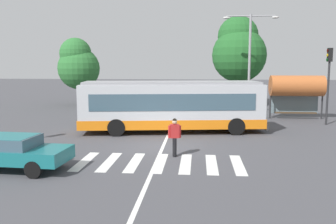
{
  "coord_description": "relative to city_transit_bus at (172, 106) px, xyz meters",
  "views": [
    {
      "loc": [
        1.88,
        -17.43,
        4.09
      ],
      "look_at": [
        0.11,
        3.47,
        1.3
      ],
      "focal_mm": 38.63,
      "sensor_mm": 36.0,
      "label": 1
    }
  ],
  "objects": [
    {
      "name": "parked_car_silver",
      "position": [
        -2.37,
        12.0,
        -0.82
      ],
      "size": [
        2.02,
        4.57,
        1.35
      ],
      "color": "black",
      "rests_on": "ground_plane"
    },
    {
      "name": "parked_car_white",
      "position": [
        0.32,
        12.25,
        -0.82
      ],
      "size": [
        1.96,
        4.54,
        1.35
      ],
      "color": "black",
      "rests_on": "ground_plane"
    },
    {
      "name": "bus_stop_shelter",
      "position": [
        8.9,
        6.12,
        0.83
      ],
      "size": [
        3.91,
        1.54,
        3.25
      ],
      "color": "#28282B",
      "rests_on": "ground_plane"
    },
    {
      "name": "parked_car_charcoal",
      "position": [
        3.18,
        12.06,
        -0.82
      ],
      "size": [
        2.07,
        4.6,
        1.35
      ],
      "color": "black",
      "rests_on": "ground_plane"
    },
    {
      "name": "twin_arm_street_lamp",
      "position": [
        5.71,
        8.68,
        3.45
      ],
      "size": [
        4.47,
        0.32,
        8.08
      ],
      "color": "#939399",
      "rests_on": "ground_plane"
    },
    {
      "name": "background_tree_right",
      "position": [
        5.38,
        13.84,
        3.86
      ],
      "size": [
        5.16,
        5.16,
        8.66
      ],
      "color": "brown",
      "rests_on": "ground_plane"
    },
    {
      "name": "traffic_light_far_corner",
      "position": [
        10.25,
        3.49,
        1.84
      ],
      "size": [
        0.33,
        0.32,
        5.15
      ],
      "color": "#28282B",
      "rests_on": "ground_plane"
    },
    {
      "name": "city_transit_bus",
      "position": [
        0.0,
        0.0,
        0.0
      ],
      "size": [
        11.27,
        4.06,
        3.06
      ],
      "color": "black",
      "rests_on": "ground_plane"
    },
    {
      "name": "pedestrian_crossing_street",
      "position": [
        0.55,
        -5.88,
        -0.62
      ],
      "size": [
        0.57,
        0.34,
        1.72
      ],
      "color": "black",
      "rests_on": "ground_plane"
    },
    {
      "name": "lane_center_line",
      "position": [
        -0.15,
        -2.13,
        -1.58
      ],
      "size": [
        0.16,
        24.0,
        0.01
      ],
      "primitive_type": "cube",
      "color": "silver",
      "rests_on": "ground_plane"
    },
    {
      "name": "background_tree_left",
      "position": [
        -10.39,
        13.69,
        2.5
      ],
      "size": [
        4.13,
        4.13,
        6.66
      ],
      "color": "brown",
      "rests_on": "ground_plane"
    },
    {
      "name": "ground_plane",
      "position": [
        -0.29,
        -4.13,
        -1.59
      ],
      "size": [
        160.0,
        160.0,
        0.0
      ],
      "primitive_type": "plane",
      "color": "#47474C"
    },
    {
      "name": "parked_car_black",
      "position": [
        -5.01,
        11.84,
        -0.82
      ],
      "size": [
        2.17,
        4.63,
        1.35
      ],
      "color": "black",
      "rests_on": "ground_plane"
    },
    {
      "name": "foreground_sedan",
      "position": [
        -5.67,
        -8.48,
        -0.82
      ],
      "size": [
        4.61,
        2.11,
        1.35
      ],
      "color": "black",
      "rests_on": "ground_plane"
    },
    {
      "name": "crosswalk_painted_stripes",
      "position": [
        0.02,
        -7.01,
        -1.58
      ],
      "size": [
        6.87,
        3.04,
        0.01
      ],
      "color": "silver",
      "rests_on": "ground_plane"
    }
  ]
}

